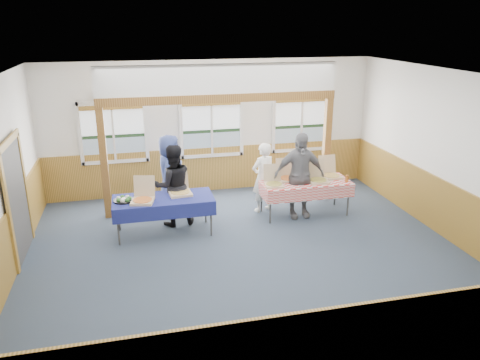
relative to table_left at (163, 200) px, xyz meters
name	(u,v)px	position (x,y,z in m)	size (l,w,h in m)	color
floor	(246,253)	(1.38, -1.19, -0.70)	(8.00, 8.00, 0.00)	#24303B
ceiling	(247,76)	(1.38, -1.19, 2.50)	(8.00, 8.00, 0.00)	white
wall_back	(211,127)	(1.38, 2.31, 0.90)	(8.00, 8.00, 0.00)	silver
wall_front	(328,269)	(1.38, -4.69, 0.90)	(8.00, 8.00, 0.00)	silver
wall_right	(448,155)	(5.38, -1.19, 0.90)	(8.00, 8.00, 0.00)	silver
wainscot_back	(212,169)	(1.38, 2.29, -0.15)	(7.98, 0.05, 1.10)	brown
wainscot_front	(322,351)	(1.38, -4.66, -0.15)	(7.98, 0.05, 1.10)	brown
wainscot_left	(8,249)	(-2.59, -1.19, -0.15)	(0.05, 6.98, 1.10)	brown
wainscot_right	(440,206)	(5.36, -1.19, -0.15)	(0.05, 6.98, 1.10)	brown
cased_opening	(16,200)	(-2.58, -0.29, 0.35)	(0.06, 1.30, 2.10)	#343434
window_left	(113,129)	(-0.92, 2.27, 0.98)	(1.56, 0.10, 1.46)	silver
window_mid	(212,124)	(1.38, 2.27, 0.98)	(1.56, 0.10, 1.46)	silver
window_right	(302,120)	(3.68, 2.27, 0.98)	(1.56, 0.10, 1.46)	silver
post_left	(104,164)	(-1.12, 1.11, 0.50)	(0.15, 0.15, 2.40)	brown
post_right	(326,150)	(3.88, 1.11, 0.50)	(0.15, 0.15, 2.40)	brown
cross_beam	(220,98)	(1.38, 1.11, 1.79)	(5.15, 0.18, 0.18)	brown
table_left	(163,200)	(0.00, 0.00, 0.00)	(2.04, 1.08, 0.76)	#343434
table_right	(305,184)	(3.07, 0.30, 0.00)	(2.10, 1.44, 0.76)	#343434
pizza_box_a	(143,198)	(-0.39, -0.11, 0.12)	(0.51, 0.58, 0.45)	tan
pizza_box_b	(180,190)	(0.35, 0.16, 0.12)	(0.47, 0.56, 0.47)	tan
pizza_box_c	(274,182)	(2.33, 0.20, 0.12)	(0.42, 0.50, 0.41)	tan
pizza_box_d	(287,177)	(2.72, 0.49, 0.12)	(0.40, 0.48, 0.43)	tan
pizza_box_e	(318,179)	(3.33, 0.22, 0.12)	(0.44, 0.52, 0.44)	tan
pizza_box_f	(331,174)	(3.72, 0.44, 0.12)	(0.42, 0.51, 0.44)	tan
veggie_tray	(124,200)	(-0.75, 0.00, 0.09)	(0.39, 0.39, 0.09)	black
drink_glass	(347,179)	(3.92, 0.05, 0.13)	(0.07, 0.07, 0.15)	#975219
woman_white	(263,177)	(2.23, 0.68, 0.08)	(0.57, 0.37, 1.57)	white
woman_black	(173,185)	(0.24, 0.42, 0.15)	(0.83, 0.65, 1.71)	black
man_blue	(170,173)	(0.25, 1.18, 0.16)	(0.85, 0.55, 1.74)	navy
person_grey	(299,175)	(2.90, 0.22, 0.23)	(1.09, 0.45, 1.86)	slate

